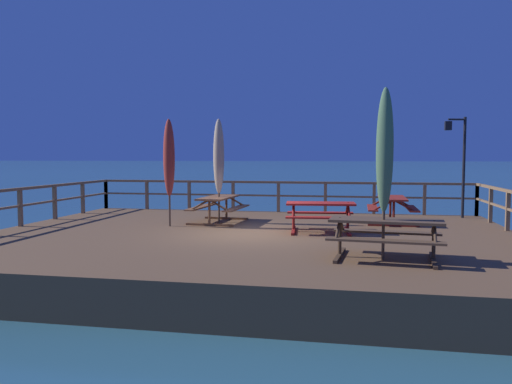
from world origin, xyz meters
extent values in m
plane|color=#2D5B6B|center=(0.00, 0.00, 0.00)|extent=(600.00, 600.00, 0.00)
cube|color=brown|center=(0.00, 0.00, 0.40)|extent=(13.43, 10.24, 0.81)
cube|color=brown|center=(0.00, 4.97, 1.86)|extent=(13.13, 0.09, 0.08)
cube|color=brown|center=(0.00, 4.97, 1.38)|extent=(13.13, 0.07, 0.06)
cube|color=brown|center=(-6.57, 4.97, 1.33)|extent=(0.10, 0.10, 1.05)
cube|color=brown|center=(-4.92, 4.97, 1.33)|extent=(0.10, 0.10, 1.05)
cube|color=brown|center=(-3.28, 4.97, 1.33)|extent=(0.10, 0.10, 1.05)
cube|color=brown|center=(-1.64, 4.97, 1.33)|extent=(0.10, 0.10, 1.05)
cube|color=brown|center=(0.00, 4.97, 1.33)|extent=(0.10, 0.10, 1.05)
cube|color=brown|center=(1.64, 4.97, 1.33)|extent=(0.10, 0.10, 1.05)
cube|color=brown|center=(3.28, 4.97, 1.33)|extent=(0.10, 0.10, 1.05)
cube|color=brown|center=(4.92, 4.97, 1.33)|extent=(0.10, 0.10, 1.05)
cube|color=brown|center=(6.57, 4.97, 1.33)|extent=(0.10, 0.10, 1.05)
cube|color=brown|center=(-6.57, 0.00, 1.86)|extent=(0.09, 9.94, 0.08)
cube|color=brown|center=(-6.57, 0.00, 1.38)|extent=(0.07, 9.94, 0.06)
cube|color=brown|center=(-6.57, 0.00, 1.33)|extent=(0.10, 0.10, 1.05)
cube|color=brown|center=(-6.57, 1.66, 1.33)|extent=(0.10, 0.10, 1.05)
cube|color=brown|center=(-6.57, 3.31, 1.33)|extent=(0.10, 0.10, 1.05)
cube|color=brown|center=(-6.57, 4.97, 1.33)|extent=(0.10, 0.10, 1.05)
cube|color=brown|center=(6.57, 1.66, 1.33)|extent=(0.10, 0.10, 1.05)
cube|color=brown|center=(6.57, 3.31, 1.33)|extent=(0.10, 0.10, 1.05)
cube|color=brown|center=(6.57, 4.97, 1.33)|extent=(0.10, 0.10, 1.05)
cube|color=maroon|center=(1.75, 0.54, 1.55)|extent=(1.82, 0.91, 0.05)
cube|color=maroon|center=(1.79, -0.01, 1.25)|extent=(1.78, 0.43, 0.04)
cube|color=maroon|center=(1.70, 1.10, 1.25)|extent=(1.78, 0.43, 0.04)
cube|color=maroon|center=(1.05, 0.48, 0.84)|extent=(0.20, 1.40, 0.06)
cylinder|color=maroon|center=(1.05, 0.48, 1.18)|extent=(0.07, 0.07, 0.74)
cylinder|color=maroon|center=(1.07, 0.20, 1.40)|extent=(0.11, 0.63, 0.37)
cylinder|color=maroon|center=(1.03, 0.76, 1.40)|extent=(0.11, 0.63, 0.37)
cube|color=maroon|center=(2.44, 0.60, 0.84)|extent=(0.20, 1.40, 0.06)
cylinder|color=maroon|center=(2.44, 0.60, 1.18)|extent=(0.07, 0.07, 0.74)
cylinder|color=maroon|center=(2.47, 0.33, 1.40)|extent=(0.11, 0.63, 0.37)
cylinder|color=maroon|center=(2.42, 0.88, 1.40)|extent=(0.11, 0.63, 0.37)
cube|color=brown|center=(3.17, -2.71, 1.55)|extent=(2.15, 0.96, 0.05)
cube|color=brown|center=(3.12, -3.27, 1.25)|extent=(2.11, 0.48, 0.04)
cube|color=brown|center=(3.23, -2.15, 1.25)|extent=(2.11, 0.48, 0.04)
cube|color=#432F1F|center=(2.31, -2.63, 0.84)|extent=(0.21, 1.40, 0.06)
cylinder|color=#432F1F|center=(2.31, -2.63, 1.18)|extent=(0.07, 0.07, 0.74)
cylinder|color=#432F1F|center=(2.29, -2.90, 1.40)|extent=(0.12, 0.63, 0.37)
cylinder|color=#432F1F|center=(2.34, -2.35, 1.40)|extent=(0.12, 0.63, 0.37)
cube|color=#432F1F|center=(4.03, -2.79, 0.84)|extent=(0.21, 1.40, 0.06)
cylinder|color=#432F1F|center=(4.03, -2.79, 1.18)|extent=(0.07, 0.07, 0.74)
cylinder|color=#432F1F|center=(4.01, -3.07, 1.40)|extent=(0.12, 0.63, 0.37)
cylinder|color=#432F1F|center=(4.06, -2.51, 1.40)|extent=(0.12, 0.63, 0.37)
cube|color=brown|center=(-1.35, 1.88, 1.55)|extent=(0.88, 1.97, 0.05)
cube|color=brown|center=(-0.80, 1.85, 1.25)|extent=(0.40, 1.94, 0.04)
cube|color=brown|center=(-1.91, 1.92, 1.25)|extent=(0.40, 1.94, 0.04)
cube|color=brown|center=(-1.40, 1.10, 0.84)|extent=(1.40, 0.17, 0.06)
cylinder|color=brown|center=(-1.40, 1.10, 1.18)|extent=(0.07, 0.07, 0.74)
cylinder|color=brown|center=(-1.12, 1.08, 1.40)|extent=(0.63, 0.10, 0.37)
cylinder|color=brown|center=(-1.68, 1.12, 1.40)|extent=(0.63, 0.10, 0.37)
cube|color=brown|center=(-1.31, 2.67, 0.84)|extent=(1.40, 0.17, 0.06)
cylinder|color=brown|center=(-1.31, 2.67, 1.18)|extent=(0.07, 0.07, 0.74)
cylinder|color=brown|center=(-1.03, 2.65, 1.40)|extent=(0.63, 0.10, 0.37)
cylinder|color=brown|center=(-1.59, 2.68, 1.40)|extent=(0.63, 0.10, 0.37)
cube|color=maroon|center=(3.70, 2.70, 1.55)|extent=(0.78, 1.85, 0.05)
cube|color=maroon|center=(4.26, 2.69, 1.25)|extent=(0.30, 1.84, 0.04)
cube|color=maroon|center=(3.14, 2.71, 1.25)|extent=(0.30, 1.84, 0.04)
cube|color=maroon|center=(3.69, 1.96, 0.84)|extent=(1.40, 0.10, 0.06)
cylinder|color=maroon|center=(3.69, 1.96, 1.18)|extent=(0.07, 0.07, 0.74)
cylinder|color=maroon|center=(3.97, 1.96, 1.40)|extent=(0.63, 0.06, 0.37)
cylinder|color=maroon|center=(3.41, 1.96, 1.40)|extent=(0.63, 0.06, 0.37)
cube|color=maroon|center=(3.71, 3.44, 0.84)|extent=(1.40, 0.10, 0.06)
cylinder|color=maroon|center=(3.71, 3.44, 1.18)|extent=(0.07, 0.07, 0.74)
cylinder|color=maroon|center=(3.99, 3.44, 1.40)|extent=(0.63, 0.06, 0.37)
cylinder|color=maroon|center=(3.43, 3.44, 1.40)|extent=(0.63, 0.06, 0.37)
cylinder|color=#4C3828|center=(-2.48, 0.84, 2.22)|extent=(0.06, 0.06, 2.83)
ellipsoid|color=#A33328|center=(-2.48, 0.84, 2.72)|extent=(0.32, 0.32, 2.15)
cylinder|color=maroon|center=(-2.48, 0.84, 2.56)|extent=(0.21, 0.21, 0.05)
cone|color=#4C3828|center=(-2.48, 0.84, 3.71)|extent=(0.10, 0.10, 0.14)
cylinder|color=#4C3828|center=(3.12, -2.78, 2.34)|extent=(0.06, 0.06, 3.06)
ellipsoid|color=#4C704C|center=(3.12, -2.78, 2.88)|extent=(0.32, 0.32, 2.33)
cylinder|color=#2D432D|center=(3.12, -2.78, 2.70)|extent=(0.21, 0.21, 0.05)
cone|color=#4C3828|center=(3.12, -2.78, 3.94)|extent=(0.10, 0.10, 0.14)
cylinder|color=#4C3828|center=(-1.32, 1.85, 2.25)|extent=(0.06, 0.06, 2.89)
ellipsoid|color=tan|center=(-1.32, 1.85, 2.77)|extent=(0.32, 0.32, 2.20)
cylinder|color=#71614F|center=(-1.32, 1.85, 2.60)|extent=(0.21, 0.21, 0.05)
cone|color=#4C3828|center=(-1.32, 1.85, 3.77)|extent=(0.10, 0.10, 0.14)
cylinder|color=black|center=(6.02, 4.42, 2.41)|extent=(0.09, 0.09, 3.20)
cylinder|color=black|center=(5.75, 4.35, 3.93)|extent=(0.55, 0.20, 0.06)
cube|color=black|center=(5.49, 4.27, 3.73)|extent=(0.20, 0.20, 0.28)
sphere|color=#F4E08C|center=(5.49, 4.27, 3.73)|extent=(0.14, 0.14, 0.14)
camera|label=1|loc=(2.52, -12.41, 2.75)|focal=35.11mm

